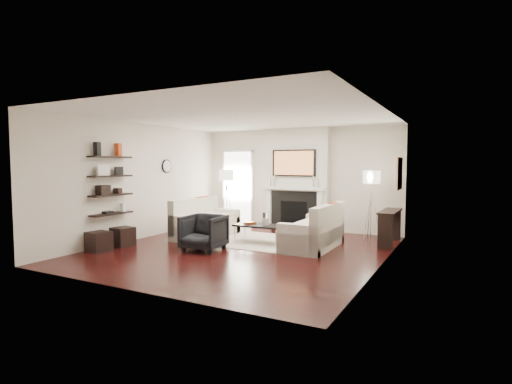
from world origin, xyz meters
The scene contains 71 objects.
room_envelope centered at (0.00, 0.00, 1.35)m, with size 6.00×6.00×6.00m.
chimney_breast centered at (0.00, 2.88, 1.35)m, with size 1.80×0.25×2.70m, color silver.
fireplace_surround centered at (0.00, 2.74, 0.52)m, with size 1.30×0.02×1.04m, color black.
firebox centered at (0.00, 2.73, 0.45)m, with size 0.75×0.02×0.65m, color black.
mantel_pilaster_l centered at (-0.72, 2.71, 0.55)m, with size 0.12×0.08×1.10m, color white.
mantel_pilaster_r centered at (0.72, 2.71, 0.55)m, with size 0.12×0.08×1.10m, color white.
mantel_shelf centered at (0.00, 2.69, 1.12)m, with size 1.70×0.18×0.07m, color white.
tv_body centered at (0.00, 2.71, 1.78)m, with size 1.20×0.06×0.70m, color black.
tv_screen centered at (0.00, 2.68, 1.78)m, with size 1.10×0.01×0.62m, color #BF723F.
candlestick_l_tall centered at (-0.55, 2.70, 1.30)m, with size 0.04×0.04×0.30m, color silver.
candlestick_l_short centered at (-0.68, 2.70, 1.27)m, with size 0.04×0.04×0.24m, color silver.
candlestick_r_tall centered at (0.55, 2.70, 1.30)m, with size 0.04×0.04×0.30m, color silver.
candlestick_r_short centered at (0.68, 2.70, 1.27)m, with size 0.04×0.04×0.24m, color silver.
hallway_panel centered at (-1.85, 2.98, 1.05)m, with size 0.90×0.02×2.10m, color white.
door_trim_l centered at (-2.33, 2.96, 1.05)m, with size 0.06×0.06×2.16m, color white.
door_trim_r centered at (-1.37, 2.96, 1.05)m, with size 0.06×0.06×2.16m, color white.
door_trim_top centered at (-1.85, 2.96, 2.13)m, with size 1.02×0.06×0.06m, color white.
rug centered at (0.02, 0.99, 0.01)m, with size 2.60×2.00×0.01m, color beige.
loveseat_left_base centered at (-1.48, 0.84, 0.21)m, with size 0.85×1.80×0.42m, color beige.
loveseat_left_back centered at (-1.82, 0.84, 0.53)m, with size 0.18×1.80×0.80m, color beige.
loveseat_left_arm_n centered at (-1.48, 0.03, 0.30)m, with size 0.85×0.18×0.60m, color beige.
loveseat_left_arm_s centered at (-1.48, 1.65, 0.30)m, with size 0.85×0.18×0.60m, color beige.
loveseat_left_cushion centered at (-1.43, 0.84, 0.47)m, with size 0.63×1.44×0.10m, color beige.
pillow_left_orange centered at (-1.82, 1.14, 0.73)m, with size 0.10×0.42×0.42m, color #B63B16.
pillow_left_charcoal centered at (-1.82, 0.54, 0.72)m, with size 0.10×0.40×0.40m, color black.
loveseat_right_base centered at (1.19, 0.89, 0.21)m, with size 0.85×1.80×0.42m, color beige.
loveseat_right_back centered at (1.53, 0.89, 0.53)m, with size 0.18×1.80×0.80m, color beige.
loveseat_right_arm_n centered at (1.19, 0.08, 0.30)m, with size 0.85×0.18×0.60m, color beige.
loveseat_right_arm_s centered at (1.19, 1.70, 0.30)m, with size 0.85×0.18×0.60m, color beige.
loveseat_right_cushion centered at (1.14, 0.89, 0.47)m, with size 0.63×1.44×0.10m, color beige.
pillow_right_orange centered at (1.53, 1.19, 0.73)m, with size 0.10×0.42×0.42m, color #B63B16.
pillow_right_charcoal centered at (1.53, 0.59, 0.72)m, with size 0.10×0.40×0.40m, color black.
coffee_table centered at (0.01, 0.75, 0.40)m, with size 1.10×0.55×0.04m, color black.
coffee_leg_nw centered at (-0.49, 0.53, 0.19)m, with size 0.02×0.02×0.38m, color silver.
coffee_leg_ne centered at (0.51, 0.53, 0.19)m, with size 0.02×0.02×0.38m, color silver.
coffee_leg_sw centered at (-0.49, 0.97, 0.19)m, with size 0.02×0.02×0.38m, color silver.
coffee_leg_se centered at (0.51, 0.97, 0.19)m, with size 0.02×0.02×0.38m, color silver.
hurricane_glass centered at (0.16, 0.75, 0.56)m, with size 0.16×0.16×0.27m, color white.
hurricane_candle centered at (0.16, 0.75, 0.50)m, with size 0.10×0.10×0.15m, color white.
copper_bowl centered at (-0.24, 0.75, 0.45)m, with size 0.28×0.28×0.05m, color #A4451B.
armchair centered at (-0.69, -0.38, 0.40)m, with size 0.77×0.72×0.79m, color black.
lamp_left_post centered at (-1.85, 2.35, 0.60)m, with size 0.02×0.02×1.20m, color silver.
lamp_left_shade centered at (-1.85, 2.35, 1.45)m, with size 0.40×0.40×0.30m, color white.
lamp_left_leg_a centered at (-1.74, 2.35, 0.60)m, with size 0.02×0.02×1.25m, color silver.
lamp_left_leg_b centered at (-1.91, 2.45, 0.60)m, with size 0.02×0.02×1.25m, color silver.
lamp_left_leg_c centered at (-1.91, 2.26, 0.60)m, with size 0.02×0.02×1.25m, color silver.
lamp_right_post centered at (2.05, 2.51, 0.60)m, with size 0.02×0.02×1.20m, color silver.
lamp_right_shade centered at (2.05, 2.51, 1.45)m, with size 0.40×0.40×0.30m, color white.
lamp_right_leg_a centered at (2.16, 2.51, 0.60)m, with size 0.02×0.02×1.25m, color silver.
lamp_right_leg_b centered at (2.00, 2.61, 0.60)m, with size 0.02×0.02×1.25m, color silver.
lamp_right_leg_c centered at (1.99, 2.42, 0.60)m, with size 0.02×0.02×1.25m, color silver.
console_top centered at (2.57, 1.96, 0.73)m, with size 0.35×1.20×0.04m, color black.
console_leg_n centered at (2.57, 1.41, 0.35)m, with size 0.30×0.04×0.71m, color black.
console_leg_s centered at (2.57, 2.51, 0.35)m, with size 0.30×0.04×0.71m, color black.
wall_art centered at (2.73, 2.05, 1.55)m, with size 0.03×0.70×0.70m, color tan.
shelf_bottom centered at (-2.62, -1.00, 0.70)m, with size 0.25×1.00×0.04m, color black.
shelf_lower centered at (-2.62, -1.00, 1.10)m, with size 0.25×1.00×0.04m, color black.
shelf_upper centered at (-2.62, -1.00, 1.50)m, with size 0.25×1.00×0.04m, color black.
shelf_top centered at (-2.62, -1.00, 1.90)m, with size 0.25×1.00×0.04m, color black.
decor_magfile_a centered at (-2.62, -1.33, 2.06)m, with size 0.12×0.10×0.28m, color black.
decor_magfile_b centered at (-2.62, -0.78, 2.06)m, with size 0.12×0.10×0.28m, color #B63B16.
decor_frame_a centered at (-2.62, -1.18, 1.63)m, with size 0.04×0.30×0.22m, color white.
decor_frame_b centered at (-2.62, -0.77, 1.61)m, with size 0.04×0.22×0.18m, color black.
decor_wine_rack centered at (-2.62, -1.21, 1.22)m, with size 0.18×0.25×0.20m, color black.
decor_box_small centered at (-2.62, -0.82, 1.18)m, with size 0.15×0.12×0.12m, color black.
decor_books centered at (-2.62, -1.10, 0.74)m, with size 0.14×0.20×0.05m, color black.
decor_box_tall centered at (-2.62, -0.68, 0.81)m, with size 0.10×0.10×0.18m, color white.
clock_rim centered at (-2.73, 0.90, 1.70)m, with size 0.34×0.34×0.04m, color black.
clock_face centered at (-2.71, 0.90, 1.70)m, with size 0.29×0.29×0.01m, color white.
ottoman_near centered at (-2.47, -0.85, 0.20)m, with size 0.40×0.40×0.40m, color black.
ottoman_far centered at (-2.47, -1.48, 0.20)m, with size 0.40×0.40×0.40m, color black.
Camera 1 is at (4.02, -6.99, 1.75)m, focal length 28.00 mm.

